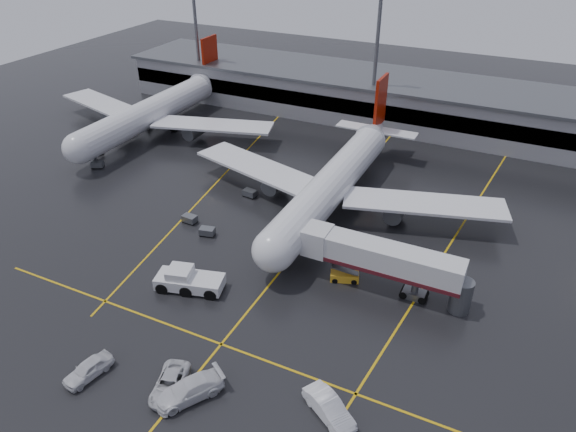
% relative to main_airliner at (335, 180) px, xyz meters
% --- Properties ---
extents(ground, '(220.00, 220.00, 0.00)m').
position_rel_main_airliner_xyz_m(ground, '(0.00, -9.70, -4.21)').
color(ground, black).
rests_on(ground, ground).
extents(apron_line_centre, '(0.25, 90.00, 0.02)m').
position_rel_main_airliner_xyz_m(apron_line_centre, '(0.00, -9.70, -4.20)').
color(apron_line_centre, gold).
rests_on(apron_line_centre, ground).
extents(apron_line_stop, '(60.00, 0.25, 0.02)m').
position_rel_main_airliner_xyz_m(apron_line_stop, '(0.00, -31.70, -4.20)').
color(apron_line_stop, gold).
rests_on(apron_line_stop, ground).
extents(apron_line_left, '(9.99, 69.35, 0.02)m').
position_rel_main_airliner_xyz_m(apron_line_left, '(-20.00, 0.30, -4.20)').
color(apron_line_left, gold).
rests_on(apron_line_left, ground).
extents(apron_line_right, '(7.57, 69.64, 0.02)m').
position_rel_main_airliner_xyz_m(apron_line_right, '(18.00, 0.30, -4.20)').
color(apron_line_right, gold).
rests_on(apron_line_right, ground).
extents(terminal, '(122.00, 19.00, 8.60)m').
position_rel_main_airliner_xyz_m(terminal, '(0.00, 38.23, 0.11)').
color(terminal, gray).
rests_on(terminal, ground).
extents(light_mast_left, '(3.00, 1.20, 25.45)m').
position_rel_main_airliner_xyz_m(light_mast_left, '(-45.00, 32.30, 10.27)').
color(light_mast_left, '#595B60').
rests_on(light_mast_left, ground).
extents(light_mast_mid, '(3.00, 1.20, 25.45)m').
position_rel_main_airliner_xyz_m(light_mast_mid, '(-5.00, 32.30, 10.27)').
color(light_mast_mid, '#595B60').
rests_on(light_mast_mid, ground).
extents(main_airliner, '(48.80, 45.60, 14.10)m').
position_rel_main_airliner_xyz_m(main_airliner, '(0.00, 0.00, 0.00)').
color(main_airliner, silver).
rests_on(main_airliner, ground).
extents(second_airliner, '(48.80, 45.60, 14.10)m').
position_rel_main_airliner_xyz_m(second_airliner, '(-42.00, 12.00, 0.00)').
color(second_airliner, silver).
rests_on(second_airliner, ground).
extents(jet_bridge, '(19.90, 3.40, 6.05)m').
position_rel_main_airliner_xyz_m(jet_bridge, '(11.87, -15.70, -0.28)').
color(jet_bridge, silver).
rests_on(jet_bridge, ground).
extents(pushback_tractor, '(8.41, 5.14, 2.81)m').
position_rel_main_airliner_xyz_m(pushback_tractor, '(-8.28, -25.58, -3.09)').
color(pushback_tractor, silver).
rests_on(pushback_tractor, ground).
extents(belt_loader, '(3.67, 2.50, 2.15)m').
position_rel_main_airliner_xyz_m(belt_loader, '(7.68, -16.17, -3.68)').
color(belt_loader, gold).
rests_on(belt_loader, ground).
extents(service_van_a, '(4.15, 6.16, 1.57)m').
position_rel_main_airliner_xyz_m(service_van_a, '(-1.14, -38.76, -3.42)').
color(service_van_a, silver).
rests_on(service_van_a, ground).
extents(service_van_b, '(5.76, 6.88, 1.88)m').
position_rel_main_airliner_xyz_m(service_van_b, '(0.95, -38.63, -3.27)').
color(service_van_b, silver).
rests_on(service_van_b, ground).
extents(service_van_c, '(5.91, 4.70, 1.88)m').
position_rel_main_airliner_xyz_m(service_van_c, '(13.22, -34.93, -3.27)').
color(service_van_c, white).
rests_on(service_van_c, ground).
extents(service_van_d, '(2.90, 5.23, 1.69)m').
position_rel_main_airliner_xyz_m(service_van_d, '(-9.21, -40.74, -3.37)').
color(service_van_d, silver).
rests_on(service_van_d, ground).
extents(baggage_cart_a, '(2.24, 1.71, 1.12)m').
position_rel_main_airliner_xyz_m(baggage_cart_a, '(-12.56, -15.05, -3.58)').
color(baggage_cart_a, '#595B60').
rests_on(baggage_cart_a, ground).
extents(baggage_cart_b, '(2.09, 1.44, 1.12)m').
position_rel_main_airliner_xyz_m(baggage_cart_b, '(-16.60, -13.35, -3.58)').
color(baggage_cart_b, '#595B60').
rests_on(baggage_cart_b, ground).
extents(baggage_cart_c, '(2.12, 1.49, 1.12)m').
position_rel_main_airliner_xyz_m(baggage_cart_c, '(-12.65, -3.10, -3.58)').
color(baggage_cart_c, '#595B60').
rests_on(baggage_cart_c, ground).
extents(baggage_cart_d, '(2.25, 1.74, 1.12)m').
position_rel_main_airliner_xyz_m(baggage_cart_d, '(-45.02, -1.15, -3.58)').
color(baggage_cart_d, '#595B60').
rests_on(baggage_cart_d, ground).
extents(baggage_cart_e, '(2.37, 2.06, 1.12)m').
position_rel_main_airliner_xyz_m(baggage_cart_e, '(-40.87, -5.52, -3.58)').
color(baggage_cart_e, '#595B60').
rests_on(baggage_cart_e, ground).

